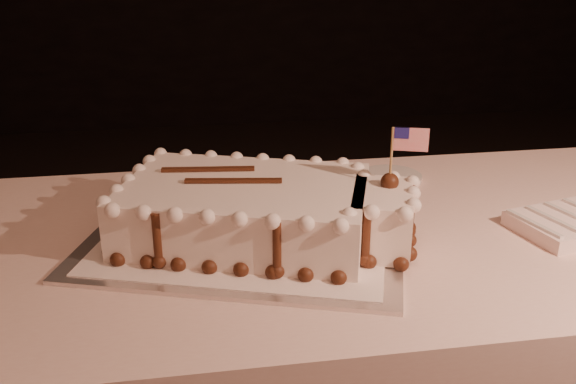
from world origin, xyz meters
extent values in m
cube|color=beige|center=(0.00, 0.60, 0.38)|extent=(2.40, 0.80, 0.75)
cube|color=silver|center=(-0.36, 0.58, 0.75)|extent=(0.69, 0.60, 0.01)
cube|color=white|center=(-0.36, 0.58, 0.76)|extent=(0.62, 0.54, 0.00)
cube|color=white|center=(-0.36, 0.58, 0.81)|extent=(0.51, 0.42, 0.10)
cube|color=white|center=(-0.12, 0.50, 0.81)|extent=(0.15, 0.19, 0.10)
sphere|color=#4A2312|center=(-0.59, 0.51, 0.77)|extent=(0.03, 0.03, 0.03)
sphere|color=#4A2312|center=(-0.54, 0.49, 0.77)|extent=(0.03, 0.03, 0.03)
sphere|color=#4A2312|center=(-0.49, 0.47, 0.77)|extent=(0.03, 0.03, 0.03)
sphere|color=#4A2312|center=(-0.43, 0.46, 0.77)|extent=(0.03, 0.03, 0.03)
sphere|color=#4A2312|center=(-0.38, 0.44, 0.77)|extent=(0.03, 0.03, 0.03)
sphere|color=#4A2312|center=(-0.33, 0.42, 0.77)|extent=(0.03, 0.03, 0.03)
sphere|color=#4A2312|center=(-0.28, 0.40, 0.77)|extent=(0.03, 0.03, 0.03)
sphere|color=#4A2312|center=(-0.23, 0.39, 0.77)|extent=(0.03, 0.03, 0.03)
sphere|color=#4A2312|center=(-0.21, 0.42, 0.77)|extent=(0.03, 0.03, 0.03)
sphere|color=#4A2312|center=(-0.17, 0.43, 0.77)|extent=(0.03, 0.03, 0.03)
sphere|color=#4A2312|center=(-0.11, 0.41, 0.77)|extent=(0.03, 0.03, 0.03)
sphere|color=#4A2312|center=(-0.09, 0.45, 0.77)|extent=(0.03, 0.03, 0.03)
sphere|color=#4A2312|center=(-0.07, 0.50, 0.77)|extent=(0.03, 0.03, 0.03)
sphere|color=#4A2312|center=(-0.05, 0.55, 0.77)|extent=(0.03, 0.03, 0.03)
sphere|color=#4A2312|center=(-0.08, 0.58, 0.77)|extent=(0.03, 0.03, 0.03)
sphere|color=#4A2312|center=(-0.13, 0.60, 0.77)|extent=(0.03, 0.03, 0.03)
sphere|color=#4A2312|center=(-0.13, 0.64, 0.77)|extent=(0.03, 0.03, 0.03)
sphere|color=#4A2312|center=(-0.16, 0.67, 0.77)|extent=(0.03, 0.03, 0.03)
sphere|color=#4A2312|center=(-0.21, 0.69, 0.77)|extent=(0.03, 0.03, 0.03)
sphere|color=#4A2312|center=(-0.26, 0.70, 0.77)|extent=(0.03, 0.03, 0.03)
sphere|color=#4A2312|center=(-0.31, 0.72, 0.77)|extent=(0.03, 0.03, 0.03)
sphere|color=#4A2312|center=(-0.36, 0.74, 0.77)|extent=(0.03, 0.03, 0.03)
sphere|color=#4A2312|center=(-0.41, 0.76, 0.77)|extent=(0.03, 0.03, 0.03)
sphere|color=#4A2312|center=(-0.46, 0.77, 0.77)|extent=(0.03, 0.03, 0.03)
sphere|color=#4A2312|center=(-0.52, 0.79, 0.77)|extent=(0.03, 0.03, 0.03)
sphere|color=#4A2312|center=(-0.54, 0.75, 0.77)|extent=(0.03, 0.03, 0.03)
sphere|color=#4A2312|center=(-0.55, 0.70, 0.77)|extent=(0.03, 0.03, 0.03)
sphere|color=#4A2312|center=(-0.57, 0.64, 0.77)|extent=(0.03, 0.03, 0.03)
sphere|color=#4A2312|center=(-0.59, 0.59, 0.77)|extent=(0.03, 0.03, 0.03)
sphere|color=#4A2312|center=(-0.61, 0.54, 0.77)|extent=(0.03, 0.03, 0.03)
sphere|color=white|center=(-0.59, 0.51, 0.86)|extent=(0.03, 0.03, 0.03)
sphere|color=white|center=(-0.54, 0.49, 0.86)|extent=(0.03, 0.03, 0.03)
sphere|color=white|center=(-0.49, 0.47, 0.86)|extent=(0.03, 0.03, 0.03)
sphere|color=white|center=(-0.43, 0.46, 0.86)|extent=(0.03, 0.03, 0.03)
sphere|color=white|center=(-0.38, 0.44, 0.86)|extent=(0.03, 0.03, 0.03)
sphere|color=white|center=(-0.33, 0.42, 0.86)|extent=(0.03, 0.03, 0.03)
sphere|color=white|center=(-0.28, 0.40, 0.86)|extent=(0.03, 0.03, 0.03)
sphere|color=white|center=(-0.23, 0.39, 0.86)|extent=(0.03, 0.03, 0.03)
sphere|color=white|center=(-0.21, 0.42, 0.86)|extent=(0.03, 0.03, 0.03)
sphere|color=white|center=(-0.17, 0.43, 0.86)|extent=(0.03, 0.03, 0.03)
sphere|color=white|center=(-0.11, 0.41, 0.86)|extent=(0.03, 0.03, 0.03)
sphere|color=white|center=(-0.09, 0.45, 0.86)|extent=(0.03, 0.03, 0.03)
sphere|color=white|center=(-0.07, 0.50, 0.86)|extent=(0.03, 0.03, 0.03)
sphere|color=white|center=(-0.05, 0.55, 0.86)|extent=(0.03, 0.03, 0.03)
sphere|color=white|center=(-0.08, 0.58, 0.86)|extent=(0.03, 0.03, 0.03)
sphere|color=white|center=(-0.13, 0.60, 0.86)|extent=(0.03, 0.03, 0.03)
sphere|color=white|center=(-0.13, 0.64, 0.86)|extent=(0.03, 0.03, 0.03)
sphere|color=white|center=(-0.16, 0.67, 0.86)|extent=(0.03, 0.03, 0.03)
sphere|color=white|center=(-0.21, 0.69, 0.86)|extent=(0.03, 0.03, 0.03)
sphere|color=white|center=(-0.26, 0.70, 0.86)|extent=(0.03, 0.03, 0.03)
sphere|color=white|center=(-0.31, 0.72, 0.86)|extent=(0.03, 0.03, 0.03)
sphere|color=white|center=(-0.36, 0.74, 0.86)|extent=(0.03, 0.03, 0.03)
sphere|color=white|center=(-0.41, 0.76, 0.86)|extent=(0.03, 0.03, 0.03)
sphere|color=white|center=(-0.46, 0.77, 0.86)|extent=(0.03, 0.03, 0.03)
sphere|color=white|center=(-0.52, 0.79, 0.86)|extent=(0.03, 0.03, 0.03)
sphere|color=white|center=(-0.54, 0.75, 0.86)|extent=(0.03, 0.03, 0.03)
sphere|color=white|center=(-0.55, 0.70, 0.86)|extent=(0.03, 0.03, 0.03)
sphere|color=white|center=(-0.57, 0.64, 0.86)|extent=(0.03, 0.03, 0.03)
sphere|color=white|center=(-0.59, 0.59, 0.86)|extent=(0.03, 0.03, 0.03)
sphere|color=white|center=(-0.61, 0.54, 0.86)|extent=(0.03, 0.03, 0.03)
cylinder|color=#4A2312|center=(-0.52, 0.48, 0.81)|extent=(0.01, 0.01, 0.10)
sphere|color=#4A2312|center=(-0.52, 0.48, 0.77)|extent=(0.02, 0.02, 0.02)
cylinder|color=#4A2312|center=(-0.33, 0.42, 0.81)|extent=(0.01, 0.01, 0.10)
sphere|color=#4A2312|center=(-0.33, 0.42, 0.77)|extent=(0.02, 0.02, 0.02)
cylinder|color=#4A2312|center=(-0.17, 0.43, 0.81)|extent=(0.01, 0.01, 0.10)
sphere|color=#4A2312|center=(-0.17, 0.43, 0.77)|extent=(0.02, 0.02, 0.02)
cylinder|color=#4A2312|center=(-0.06, 0.53, 0.81)|extent=(0.01, 0.01, 0.10)
sphere|color=#4A2312|center=(-0.06, 0.53, 0.77)|extent=(0.02, 0.02, 0.02)
cylinder|color=#4A2312|center=(-0.13, 0.66, 0.81)|extent=(0.01, 0.01, 0.10)
sphere|color=#4A2312|center=(-0.13, 0.66, 0.77)|extent=(0.02, 0.02, 0.02)
cylinder|color=#4A2312|center=(-0.32, 0.72, 0.81)|extent=(0.01, 0.01, 0.10)
sphere|color=#4A2312|center=(-0.32, 0.72, 0.77)|extent=(0.02, 0.02, 0.02)
cylinder|color=#4A2312|center=(-0.51, 0.79, 0.81)|extent=(0.01, 0.01, 0.10)
sphere|color=#4A2312|center=(-0.51, 0.79, 0.77)|extent=(0.02, 0.02, 0.02)
cylinder|color=#4A2312|center=(-0.58, 0.61, 0.81)|extent=(0.01, 0.01, 0.10)
sphere|color=#4A2312|center=(-0.58, 0.61, 0.77)|extent=(0.02, 0.02, 0.02)
cube|color=#4A2312|center=(-0.42, 0.66, 0.87)|extent=(0.18, 0.03, 0.01)
cube|color=#4A2312|center=(-0.38, 0.59, 0.87)|extent=(0.18, 0.04, 0.01)
sphere|color=#4A2312|center=(-0.10, 0.53, 0.87)|extent=(0.03, 0.03, 0.03)
cylinder|color=#B1834C|center=(-0.10, 0.53, 0.91)|extent=(0.00, 0.00, 0.12)
cube|color=red|center=(-0.07, 0.52, 0.95)|extent=(0.06, 0.02, 0.04)
cube|color=navy|center=(-0.09, 0.53, 0.96)|extent=(0.03, 0.01, 0.02)
cube|color=white|center=(0.27, 0.53, 0.76)|extent=(0.24, 0.20, 0.03)
cube|color=silver|center=(0.17, 0.50, 0.78)|extent=(0.05, 0.13, 0.01)
cube|color=silver|center=(0.22, 0.51, 0.78)|extent=(0.05, 0.13, 0.01)
cube|color=silver|center=(0.27, 0.53, 0.78)|extent=(0.05, 0.13, 0.01)
cylinder|color=silver|center=(0.01, 0.85, 0.76)|extent=(0.15, 0.15, 0.01)
camera|label=1|loc=(-0.46, -0.50, 1.29)|focal=40.00mm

